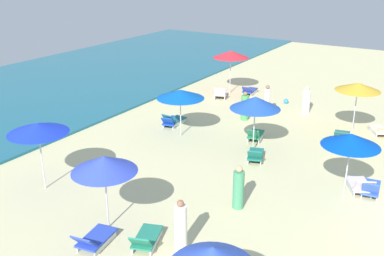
{
  "coord_description": "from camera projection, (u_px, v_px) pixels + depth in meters",
  "views": [
    {
      "loc": [
        -13.23,
        0.14,
        7.74
      ],
      "look_at": [
        1.97,
        9.54,
        0.97
      ],
      "focal_mm": 41.86,
      "sensor_mm": 36.0,
      "label": 1
    }
  ],
  "objects": [
    {
      "name": "beachgoer_3",
      "position": [
        267.0,
        101.0,
        23.45
      ],
      "size": [
        0.39,
        0.39,
        1.62
      ],
      "rotation": [
        0.0,
        0.0,
        5.81
      ],
      "color": "white",
      "rests_on": "ground_plane"
    },
    {
      "name": "lounge_chair_6_1",
      "position": [
        250.0,
        91.0,
        27.14
      ],
      "size": [
        1.44,
        0.69,
        0.63
      ],
      "rotation": [
        0.0,
        0.0,
        1.66
      ],
      "color": "silver",
      "rests_on": "ground_plane"
    },
    {
      "name": "beachgoer_0",
      "position": [
        245.0,
        107.0,
        22.75
      ],
      "size": [
        0.41,
        0.41,
        1.49
      ],
      "rotation": [
        0.0,
        0.0,
        4.67
      ],
      "color": "#4CA855",
      "rests_on": "ground_plane"
    },
    {
      "name": "beachgoer_6",
      "position": [
        238.0,
        189.0,
        14.62
      ],
      "size": [
        0.5,
        0.5,
        1.52
      ],
      "rotation": [
        0.0,
        0.0,
        0.51
      ],
      "color": "#46996B",
      "rests_on": "ground_plane"
    },
    {
      "name": "lounge_chair_4_0",
      "position": [
        94.0,
        239.0,
        12.76
      ],
      "size": [
        1.49,
        0.88,
        0.69
      ],
      "rotation": [
        0.0,
        0.0,
        1.74
      ],
      "color": "silver",
      "rests_on": "ground_plane"
    },
    {
      "name": "beachgoer_4",
      "position": [
        181.0,
        228.0,
        12.42
      ],
      "size": [
        0.49,
        0.49,
        1.61
      ],
      "rotation": [
        0.0,
        0.0,
        5.71
      ],
      "color": "white",
      "rests_on": "ground_plane"
    },
    {
      "name": "lounge_chair_0_0",
      "position": [
        360.0,
        185.0,
        15.74
      ],
      "size": [
        1.53,
        1.22,
        0.74
      ],
      "rotation": [
        0.0,
        0.0,
        2.05
      ],
      "color": "silver",
      "rests_on": "ground_plane"
    },
    {
      "name": "lounge_chair_2_0",
      "position": [
        174.0,
        120.0,
        22.21
      ],
      "size": [
        1.31,
        0.71,
        0.67
      ],
      "rotation": [
        0.0,
        0.0,
        1.5
      ],
      "color": "silver",
      "rests_on": "ground_plane"
    },
    {
      "name": "lounge_chair_5_1",
      "position": [
        342.0,
        137.0,
        20.02
      ],
      "size": [
        1.64,
        0.93,
        0.75
      ],
      "rotation": [
        0.0,
        0.0,
        1.76
      ],
      "color": "silver",
      "rests_on": "ground_plane"
    },
    {
      "name": "lounge_chair_5_0",
      "position": [
        379.0,
        130.0,
        20.88
      ],
      "size": [
        1.45,
        1.16,
        0.63
      ],
      "rotation": [
        0.0,
        0.0,
        2.09
      ],
      "color": "silver",
      "rests_on": "ground_plane"
    },
    {
      "name": "lounge_chair_6_0",
      "position": [
        220.0,
        93.0,
        26.43
      ],
      "size": [
        1.5,
        1.13,
        0.78
      ],
      "rotation": [
        0.0,
        0.0,
        1.96
      ],
      "color": "silver",
      "rests_on": "ground_plane"
    },
    {
      "name": "beachgoer_2",
      "position": [
        306.0,
        101.0,
        23.73
      ],
      "size": [
        0.56,
        0.56,
        1.52
      ],
      "rotation": [
        0.0,
        0.0,
        0.67
      ],
      "color": "white",
      "rests_on": "ground_plane"
    },
    {
      "name": "umbrella_3",
      "position": [
        255.0,
        103.0,
        18.58
      ],
      "size": [
        2.13,
        2.13,
        2.41
      ],
      "color": "silver",
      "rests_on": "ground_plane"
    },
    {
      "name": "umbrella_5",
      "position": [
        358.0,
        87.0,
        20.05
      ],
      "size": [
        2.0,
        2.0,
        2.55
      ],
      "color": "silver",
      "rests_on": "ground_plane"
    },
    {
      "name": "lounge_chair_3_1",
      "position": [
        255.0,
        135.0,
        20.21
      ],
      "size": [
        1.43,
        0.82,
        0.74
      ],
      "rotation": [
        0.0,
        0.0,
        1.77
      ],
      "color": "silver",
      "rests_on": "ground_plane"
    },
    {
      "name": "umbrella_4",
      "position": [
        104.0,
        164.0,
        13.02
      ],
      "size": [
        1.96,
        1.96,
        2.39
      ],
      "color": "silver",
      "rests_on": "ground_plane"
    },
    {
      "name": "lounge_chair_2_1",
      "position": [
        172.0,
        121.0,
        22.08
      ],
      "size": [
        1.63,
        0.93,
        0.63
      ],
      "rotation": [
        0.0,
        0.0,
        1.82
      ],
      "color": "silver",
      "rests_on": "ground_plane"
    },
    {
      "name": "umbrella_6",
      "position": [
        231.0,
        54.0,
        26.73
      ],
      "size": [
        2.15,
        2.15,
        2.61
      ],
      "color": "silver",
      "rests_on": "ground_plane"
    },
    {
      "name": "lounge_chair_0_1",
      "position": [
        371.0,
        188.0,
        15.61
      ],
      "size": [
        1.47,
        0.72,
        0.71
      ],
      "rotation": [
        0.0,
        0.0,
        1.68
      ],
      "color": "silver",
      "rests_on": "ground_plane"
    },
    {
      "name": "umbrella_7",
      "position": [
        38.0,
        128.0,
        15.31
      ],
      "size": [
        2.1,
        2.1,
        2.49
      ],
      "color": "silver",
      "rests_on": "ground_plane"
    },
    {
      "name": "umbrella_0",
      "position": [
        351.0,
        140.0,
        14.64
      ],
      "size": [
        1.93,
        1.93,
        2.41
      ],
      "color": "silver",
      "rests_on": "ground_plane"
    },
    {
      "name": "lounge_chair_4_1",
      "position": [
        146.0,
        239.0,
        12.78
      ],
      "size": [
        1.51,
        1.04,
        0.67
      ],
      "rotation": [
        0.0,
        0.0,
        1.91
      ],
      "color": "silver",
      "rests_on": "ground_plane"
    },
    {
      "name": "lounge_chair_3_0",
      "position": [
        255.0,
        155.0,
        18.2
      ],
      "size": [
        1.5,
        1.0,
        0.7
      ],
      "rotation": [
        0.0,
        0.0,
        1.9
      ],
      "color": "silver",
      "rests_on": "ground_plane"
    },
    {
      "name": "umbrella_2",
      "position": [
        180.0,
        94.0,
        20.25
      ],
      "size": [
        2.19,
        2.19,
        2.21
      ],
      "color": "silver",
      "rests_on": "ground_plane"
    },
    {
      "name": "beach_ball_0",
      "position": [
        286.0,
        101.0,
        25.52
      ],
      "size": [
        0.27,
        0.27,
        0.27
      ],
      "primitive_type": "sphere",
      "color": "#2F8ECF",
      "rests_on": "ground_plane"
    }
  ]
}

